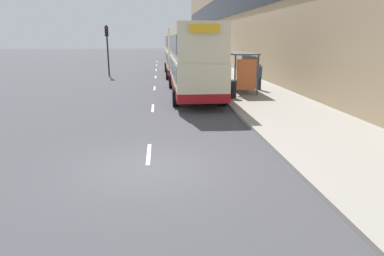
% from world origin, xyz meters
% --- Properties ---
extents(ground_plane, '(220.00, 220.00, 0.00)m').
position_xyz_m(ground_plane, '(0.00, 0.00, 0.00)').
color(ground_plane, '#424247').
extents(pavement, '(5.00, 93.00, 0.14)m').
position_xyz_m(pavement, '(6.50, 38.50, 0.07)').
color(pavement, gray).
rests_on(pavement, ground_plane).
extents(terrace_facade, '(3.10, 93.00, 16.92)m').
position_xyz_m(terrace_facade, '(10.49, 38.50, 8.46)').
color(terrace_facade, tan).
rests_on(terrace_facade, ground_plane).
extents(lane_mark_0, '(0.12, 2.00, 0.01)m').
position_xyz_m(lane_mark_0, '(0.00, 1.21, 0.01)').
color(lane_mark_0, silver).
rests_on(lane_mark_0, ground_plane).
extents(lane_mark_1, '(0.12, 2.00, 0.01)m').
position_xyz_m(lane_mark_1, '(0.00, 8.47, 0.01)').
color(lane_mark_1, silver).
rests_on(lane_mark_1, ground_plane).
extents(lane_mark_2, '(0.12, 2.00, 0.01)m').
position_xyz_m(lane_mark_2, '(0.00, 15.74, 0.01)').
color(lane_mark_2, silver).
rests_on(lane_mark_2, ground_plane).
extents(lane_mark_3, '(0.12, 2.00, 0.01)m').
position_xyz_m(lane_mark_3, '(0.00, 23.00, 0.01)').
color(lane_mark_3, silver).
rests_on(lane_mark_3, ground_plane).
extents(lane_mark_4, '(0.12, 2.00, 0.01)m').
position_xyz_m(lane_mark_4, '(0.00, 30.26, 0.01)').
color(lane_mark_4, silver).
rests_on(lane_mark_4, ground_plane).
extents(lane_mark_5, '(0.12, 2.00, 0.01)m').
position_xyz_m(lane_mark_5, '(0.00, 37.52, 0.01)').
color(lane_mark_5, silver).
rests_on(lane_mark_5, ground_plane).
extents(lane_mark_6, '(0.12, 2.00, 0.01)m').
position_xyz_m(lane_mark_6, '(0.00, 44.79, 0.01)').
color(lane_mark_6, silver).
rests_on(lane_mark_6, ground_plane).
extents(bus_shelter, '(1.60, 4.20, 2.48)m').
position_xyz_m(bus_shelter, '(5.77, 12.87, 1.88)').
color(bus_shelter, '#4C4C51').
rests_on(bus_shelter, ground_plane).
extents(double_decker_bus_near, '(2.85, 10.77, 4.30)m').
position_xyz_m(double_decker_bus_near, '(2.47, 12.22, 2.28)').
color(double_decker_bus_near, beige).
rests_on(double_decker_bus_near, ground_plane).
extents(double_decker_bus_ahead, '(2.85, 10.74, 4.30)m').
position_xyz_m(double_decker_bus_ahead, '(2.36, 24.49, 2.28)').
color(double_decker_bus_ahead, beige).
rests_on(double_decker_bus_ahead, ground_plane).
extents(car_0, '(2.04, 4.41, 1.66)m').
position_xyz_m(car_0, '(2.46, 48.17, 0.83)').
color(car_0, black).
rests_on(car_0, ground_plane).
extents(pedestrian_at_shelter, '(0.35, 0.35, 1.79)m').
position_xyz_m(pedestrian_at_shelter, '(7.04, 13.42, 1.06)').
color(pedestrian_at_shelter, '#23232D').
rests_on(pedestrian_at_shelter, ground_plane).
extents(pedestrian_1, '(0.35, 0.35, 1.77)m').
position_xyz_m(pedestrian_1, '(4.42, 12.24, 1.04)').
color(pedestrian_1, '#23232D').
rests_on(pedestrian_1, ground_plane).
extents(litter_bin, '(0.55, 0.55, 1.05)m').
position_xyz_m(litter_bin, '(4.55, 10.35, 0.67)').
color(litter_bin, black).
rests_on(litter_bin, ground_plane).
extents(traffic_light_far_kerb, '(0.30, 0.32, 4.66)m').
position_xyz_m(traffic_light_far_kerb, '(-4.40, 24.25, 3.15)').
color(traffic_light_far_kerb, black).
rests_on(traffic_light_far_kerb, ground_plane).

